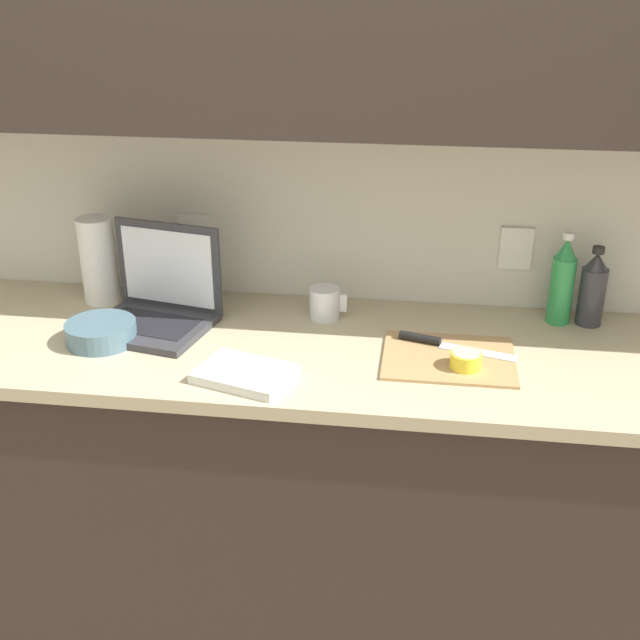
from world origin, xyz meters
TOP-DOWN VIEW (x-y plane):
  - ground_plane at (0.00, 0.00)m, footprint 12.00×12.00m
  - wall_back at (0.00, 0.25)m, footprint 5.20×0.38m
  - counter_unit at (-0.02, 0.00)m, footprint 2.25×0.65m
  - laptop at (-0.31, 0.08)m, footprint 0.36×0.31m
  - cutting_board at (0.48, -0.03)m, footprint 0.33×0.27m
  - knife at (0.44, 0.03)m, footprint 0.30×0.11m
  - lemon_half_cut at (0.51, -0.08)m, footprint 0.08×0.08m
  - bottle_green_soda at (0.77, 0.24)m, footprint 0.06×0.06m
  - bottle_oil_tall at (0.86, 0.24)m, footprint 0.07×0.07m
  - measuring_cup at (0.13, 0.18)m, footprint 0.10×0.08m
  - bowl_white at (-0.43, -0.06)m, footprint 0.18×0.18m
  - paper_towel_roll at (-0.53, 0.21)m, footprint 0.10×0.10m
  - dish_towel at (-0.01, -0.20)m, footprint 0.26×0.22m

SIDE VIEW (x-z plane):
  - ground_plane at x=0.00m, z-range 0.00..0.00m
  - counter_unit at x=-0.02m, z-range 0.01..0.90m
  - cutting_board at x=0.48m, z-range 0.89..0.90m
  - dish_towel at x=-0.01m, z-range 0.89..0.92m
  - knife at x=0.44m, z-range 0.90..0.92m
  - bowl_white at x=-0.43m, z-range 0.89..0.95m
  - lemon_half_cut at x=0.51m, z-range 0.90..0.94m
  - measuring_cup at x=0.13m, z-range 0.89..0.98m
  - laptop at x=-0.31m, z-range 0.82..1.09m
  - bottle_oil_tall at x=0.86m, z-range 0.88..1.11m
  - bottle_green_soda at x=0.77m, z-range 0.88..1.14m
  - paper_towel_roll at x=-0.53m, z-range 0.89..1.14m
  - wall_back at x=0.00m, z-range 0.26..2.86m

